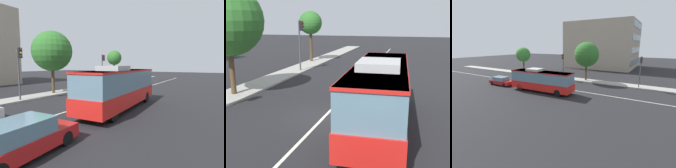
{
  "view_description": "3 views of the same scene",
  "coord_description": "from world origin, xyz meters",
  "views": [
    {
      "loc": [
        -13.35,
        -9.8,
        3.53
      ],
      "look_at": [
        1.38,
        -1.27,
        1.75
      ],
      "focal_mm": 29.49,
      "sensor_mm": 36.0,
      "label": 1
    },
    {
      "loc": [
        -13.08,
        -4.57,
        5.14
      ],
      "look_at": [
        1.8,
        -0.25,
        1.46
      ],
      "focal_mm": 42.72,
      "sensor_mm": 36.0,
      "label": 2
    },
    {
      "loc": [
        15.08,
        -22.0,
        7.02
      ],
      "look_at": [
        2.43,
        -1.09,
        1.12
      ],
      "focal_mm": 26.27,
      "sensor_mm": 36.0,
      "label": 3
    }
  ],
  "objects": [
    {
      "name": "street_tree_kerbside_right",
      "position": [
        18.61,
        8.2,
        4.86
      ],
      "size": [
        2.86,
        2.86,
        6.36
      ],
      "color": "#4C3823",
      "rests_on": "ground_plane"
    },
    {
      "name": "transit_bus",
      "position": [
        -0.37,
        -3.04,
        1.81
      ],
      "size": [
        10.11,
        3.0,
        3.46
      ],
      "rotation": [
        0.0,
        0.0,
        0.05
      ],
      "color": "red",
      "rests_on": "ground_plane"
    },
    {
      "name": "traffic_light_near_corner",
      "position": [
        12.08,
        6.65,
        3.56
      ],
      "size": [
        0.34,
        0.62,
        5.2
      ],
      "rotation": [
        0.0,
        0.0,
        -1.49
      ],
      "color": "#47474C",
      "rests_on": "ground_plane"
    },
    {
      "name": "ground_plane",
      "position": [
        0.0,
        0.0,
        0.0
      ],
      "size": [
        160.0,
        160.0,
        0.0
      ],
      "primitive_type": "plane",
      "color": "black"
    },
    {
      "name": "street_tree_kerbside_left",
      "position": [
        2.29,
        7.53,
        5.14
      ],
      "size": [
        4.75,
        4.75,
        7.53
      ],
      "color": "#4C3823",
      "rests_on": "ground_plane"
    },
    {
      "name": "sidewalk_kerb",
      "position": [
        0.0,
        7.54,
        0.07
      ],
      "size": [
        80.0,
        2.58,
        0.14
      ],
      "primitive_type": "cube",
      "color": "#9E9B93",
      "rests_on": "ground_plane"
    },
    {
      "name": "sedan_red",
      "position": [
        -9.23,
        -3.42,
        0.72
      ],
      "size": [
        4.57,
        1.98,
        1.46
      ],
      "rotation": [
        0.0,
        0.0,
        0.04
      ],
      "color": "#B21919",
      "rests_on": "ground_plane"
    },
    {
      "name": "lane_centre_line",
      "position": [
        0.0,
        0.0,
        0.01
      ],
      "size": [
        76.0,
        0.16,
        0.01
      ],
      "primitive_type": "cube",
      "color": "silver",
      "rests_on": "ground_plane"
    },
    {
      "name": "traffic_light_mid_block",
      "position": [
        -2.53,
        6.68,
        3.56
      ],
      "size": [
        0.35,
        0.62,
        5.2
      ],
      "rotation": [
        0.0,
        0.0,
        -1.47
      ],
      "color": "#47474C",
      "rests_on": "ground_plane"
    }
  ]
}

